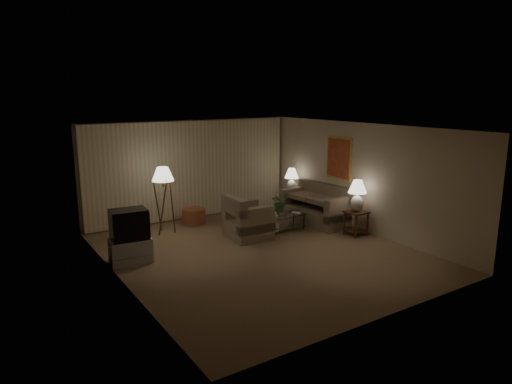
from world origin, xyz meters
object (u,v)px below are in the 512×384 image
at_px(side_table_near, 356,219).
at_px(table_lamp_near, 357,193).
at_px(coffee_table, 284,220).
at_px(armchair, 248,221).
at_px(ottoman, 194,216).
at_px(crt_tv, 129,224).
at_px(sofa, 315,208).
at_px(tv_cabinet, 131,251).
at_px(table_lamp_far, 292,178).
at_px(side_table_far, 291,199).
at_px(vase, 280,212).
at_px(floor_lamp, 164,199).

xyz_separation_m(side_table_near, table_lamp_near, (-0.00, 0.00, 0.65)).
height_order(side_table_near, table_lamp_near, table_lamp_near).
relative_size(side_table_near, coffee_table, 0.57).
height_order(armchair, ottoman, armchair).
bearing_deg(coffee_table, crt_tv, -178.79).
bearing_deg(sofa, coffee_table, -90.67).
bearing_deg(crt_tv, side_table_near, -7.64).
xyz_separation_m(armchair, crt_tv, (-2.88, -0.08, 0.40)).
bearing_deg(sofa, tv_cabinet, -93.82).
relative_size(armchair, table_lamp_near, 1.39).
distance_m(sofa, ottoman, 3.24).
distance_m(table_lamp_far, crt_tv, 5.40).
relative_size(side_table_near, side_table_far, 1.00).
bearing_deg(vase, table_lamp_near, -41.94).
height_order(side_table_near, table_lamp_far, table_lamp_far).
height_order(tv_cabinet, crt_tv, crt_tv).
distance_m(sofa, side_table_far, 1.26).
height_order(coffee_table, ottoman, coffee_table).
xyz_separation_m(table_lamp_near, crt_tv, (-5.20, 1.17, -0.25)).
bearing_deg(vase, ottoman, 129.69).
distance_m(ottoman, vase, 2.37).
height_order(floor_lamp, vase, floor_lamp).
xyz_separation_m(side_table_near, floor_lamp, (-3.85, 2.68, 0.46)).
xyz_separation_m(armchair, floor_lamp, (-1.53, 1.44, 0.46)).
bearing_deg(armchair, side_table_far, -56.70).
xyz_separation_m(sofa, vase, (-1.24, -0.10, 0.08)).
relative_size(table_lamp_far, floor_lamp, 0.42).
height_order(side_table_far, ottoman, side_table_far).
bearing_deg(side_table_near, armchair, 151.77).
xyz_separation_m(side_table_far, crt_tv, (-5.20, -1.43, 0.41)).
distance_m(armchair, vase, 0.93).
xyz_separation_m(table_lamp_far, tv_cabinet, (-5.20, -1.43, -0.76)).
height_order(ottoman, vase, vase).
distance_m(sofa, armchair, 2.17).
bearing_deg(side_table_far, ottoman, 171.01).
height_order(sofa, crt_tv, crt_tv).
height_order(armchair, vase, armchair).
bearing_deg(table_lamp_near, vase, 138.06).
relative_size(tv_cabinet, vase, 5.84).
xyz_separation_m(table_lamp_far, vase, (-1.39, -1.35, -0.52)).
xyz_separation_m(ottoman, vase, (1.50, -1.81, 0.28)).
distance_m(floor_lamp, vase, 2.87).
distance_m(table_lamp_near, vase, 1.95).
bearing_deg(floor_lamp, vase, -30.23).
bearing_deg(vase, side_table_far, 44.14).
relative_size(armchair, floor_lamp, 0.65).
height_order(sofa, tv_cabinet, sofa).
bearing_deg(floor_lamp, sofa, -19.81).
relative_size(side_table_near, tv_cabinet, 0.70).
relative_size(side_table_far, crt_tv, 0.79).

